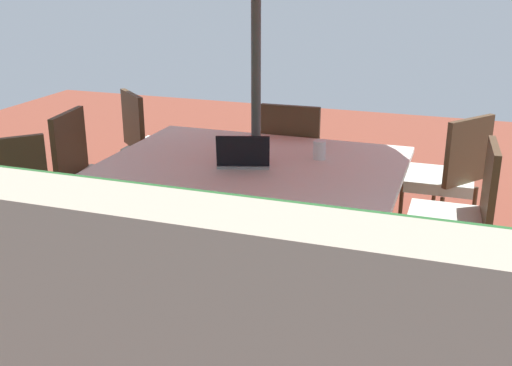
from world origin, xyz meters
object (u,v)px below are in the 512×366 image
object	(u,v)px
chair_southwest	(448,174)
cup	(319,150)
chair_northeast	(17,215)
laptop	(243,159)
chair_east	(92,173)
chair_south	(294,157)
chair_west	(459,213)
chair_southeast	(152,143)
dining_table	(256,167)

from	to	relation	value
chair_southwest	cup	world-z (taller)	chair_southwest
chair_northeast	laptop	distance (m)	1.38
chair_northeast	laptop	world-z (taller)	same
chair_east	cup	distance (m)	1.62
chair_south	cup	xyz separation A→B (m)	(-0.35, 0.67, 0.27)
chair_west	laptop	xyz separation A→B (m)	(1.29, 0.18, 0.26)
chair_west	cup	world-z (taller)	chair_west
cup	chair_southeast	bearing A→B (deg)	-23.05
chair_south	cup	world-z (taller)	chair_south
chair_south	laptop	distance (m)	1.00
dining_table	cup	world-z (taller)	cup
chair_east	chair_southeast	xyz separation A→B (m)	(-0.03, -0.84, 0.00)
chair_southwest	chair_southeast	xyz separation A→B (m)	(2.34, -0.04, 0.00)
chair_southwest	chair_south	bearing A→B (deg)	-55.84
chair_west	chair_northeast	xyz separation A→B (m)	(2.45, 0.87, 0.00)
chair_northeast	cup	bearing A→B (deg)	-14.32
chair_east	laptop	size ratio (longest dim) A/B	2.58
cup	chair_south	bearing A→B (deg)	-62.48
laptop	chair_northeast	bearing A→B (deg)	12.70
chair_southwest	laptop	size ratio (longest dim) A/B	2.58
chair_northeast	chair_southwest	distance (m)	2.84
chair_west	chair_south	size ratio (longest dim) A/B	1.00
chair_southeast	chair_east	bearing A→B (deg)	129.86
dining_table	cup	xyz separation A→B (m)	(-0.37, -0.16, 0.11)
chair_southwest	chair_southeast	bearing A→B (deg)	-54.56
dining_table	chair_east	xyz separation A→B (m)	(1.22, 0.01, -0.16)
chair_northeast	chair_southeast	xyz separation A→B (m)	(-0.01, -1.65, 0.00)
cup	chair_west	bearing A→B (deg)	172.59
chair_west	laptop	bearing A→B (deg)	-85.31
chair_northeast	cup	xyz separation A→B (m)	(-1.57, -0.98, 0.27)
chair_south	laptop	size ratio (longest dim) A/B	2.58
chair_east	chair_southwest	world-z (taller)	same
chair_west	chair_southeast	bearing A→B (deg)	-111.07
chair_southeast	dining_table	bearing A→B (deg)	-172.77
chair_northeast	chair_southeast	bearing A→B (deg)	43.31
chair_southwest	chair_south	xyz separation A→B (m)	(1.13, -0.05, 0.00)
dining_table	chair_southwest	xyz separation A→B (m)	(-1.15, -0.78, -0.16)
chair_northeast	chair_south	xyz separation A→B (m)	(-1.22, -1.65, 0.00)
chair_southeast	laptop	bearing A→B (deg)	-177.86
chair_east	chair_southeast	bearing A→B (deg)	-9.88
chair_southwest	chair_south	distance (m)	1.13
dining_table	chair_southeast	size ratio (longest dim) A/B	1.88
laptop	chair_east	bearing A→B (deg)	-23.78
chair_east	chair_southeast	distance (m)	0.84
chair_east	laptop	world-z (taller)	same
chair_west	chair_southeast	world-z (taller)	same
chair_east	cup	size ratio (longest dim) A/B	8.23
chair_southwest	laptop	world-z (taller)	same
chair_southeast	cup	xyz separation A→B (m)	(-1.56, 0.66, 0.27)
chair_southwest	chair_southeast	world-z (taller)	same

